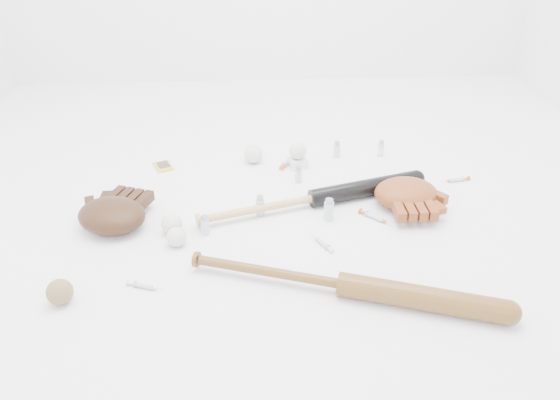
{
  "coord_description": "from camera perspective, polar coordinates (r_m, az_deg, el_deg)",
  "views": [
    {
      "loc": [
        -0.14,
        -1.69,
        1.09
      ],
      "look_at": [
        -0.03,
        0.0,
        0.06
      ],
      "focal_mm": 35.0,
      "sensor_mm": 36.0,
      "label": 1
    }
  ],
  "objects": [
    {
      "name": "baseball_upper",
      "position": [
        2.35,
        -2.79,
        4.83
      ],
      "size": [
        0.08,
        0.08,
        0.08
      ],
      "primitive_type": "sphere",
      "color": "silver",
      "rests_on": "ground"
    },
    {
      "name": "syringe_4",
      "position": [
        2.33,
        17.96,
        2.03
      ],
      "size": [
        0.14,
        0.05,
        0.02
      ],
      "primitive_type": null,
      "rotation": [
        0.0,
        0.0,
        3.32
      ],
      "color": "#ADBCC6",
      "rests_on": "ground"
    },
    {
      "name": "bat_wood",
      "position": [
        1.64,
        6.46,
        -8.73
      ],
      "size": [
        0.96,
        0.39,
        0.07
      ],
      "primitive_type": null,
      "rotation": [
        0.0,
        0.0,
        -0.32
      ],
      "color": "brown",
      "rests_on": "ground"
    },
    {
      "name": "vial_0",
      "position": [
        2.2,
        1.92,
        2.72
      ],
      "size": [
        0.03,
        0.03,
        0.07
      ],
      "primitive_type": "cylinder",
      "color": "silver",
      "rests_on": "ground"
    },
    {
      "name": "vial_3",
      "position": [
        1.97,
        5.12,
        -0.98
      ],
      "size": [
        0.04,
        0.04,
        0.08
      ],
      "primitive_type": "cylinder",
      "color": "silver",
      "rests_on": "ground"
    },
    {
      "name": "syringe_1",
      "position": [
        1.85,
        4.43,
        -4.49
      ],
      "size": [
        0.08,
        0.13,
        0.02
      ],
      "primitive_type": null,
      "rotation": [
        0.0,
        0.0,
        2.07
      ],
      "color": "#ADBCC6",
      "rests_on": "ground"
    },
    {
      "name": "trading_card",
      "position": [
        2.38,
        -12.12,
        3.45
      ],
      "size": [
        0.1,
        0.12,
        0.01
      ],
      "primitive_type": "cube",
      "rotation": [
        0.0,
        0.0,
        0.39
      ],
      "color": "gold",
      "rests_on": "ground"
    },
    {
      "name": "vial_2",
      "position": [
        1.99,
        -2.1,
        -0.54
      ],
      "size": [
        0.03,
        0.03,
        0.08
      ],
      "primitive_type": "cylinder",
      "color": "silver",
      "rests_on": "ground"
    },
    {
      "name": "vial_4",
      "position": [
        1.9,
        -7.84,
        -2.6
      ],
      "size": [
        0.03,
        0.03,
        0.07
      ],
      "primitive_type": "cylinder",
      "color": "silver",
      "rests_on": "ground"
    },
    {
      "name": "baseball_mid",
      "position": [
        1.86,
        -10.76,
        -3.8
      ],
      "size": [
        0.07,
        0.07,
        0.07
      ],
      "primitive_type": "sphere",
      "color": "silver",
      "rests_on": "ground"
    },
    {
      "name": "glove_tan",
      "position": [
        2.09,
        13.04,
        0.7
      ],
      "size": [
        0.29,
        0.29,
        0.1
      ],
      "primitive_type": null,
      "rotation": [
        0.0,
        0.0,
        3.15
      ],
      "color": "brown",
      "rests_on": "ground"
    },
    {
      "name": "bat_dark",
      "position": [
        2.04,
        3.52,
        0.19
      ],
      "size": [
        0.92,
        0.33,
        0.07
      ],
      "primitive_type": null,
      "rotation": [
        0.0,
        0.0,
        0.29
      ],
      "color": "black",
      "rests_on": "ground"
    },
    {
      "name": "syringe_0",
      "position": [
        1.72,
        -14.03,
        -8.7
      ],
      "size": [
        0.13,
        0.07,
        0.02
      ],
      "primitive_type": null,
      "rotation": [
        0.0,
        0.0,
        -0.35
      ],
      "color": "#ADBCC6",
      "rests_on": "ground"
    },
    {
      "name": "glove_dark",
      "position": [
        2.0,
        -17.16,
        -1.5
      ],
      "size": [
        0.37,
        0.37,
        0.1
      ],
      "primitive_type": null,
      "rotation": [
        0.0,
        0.0,
        -0.36
      ],
      "color": "black",
      "rests_on": "ground"
    },
    {
      "name": "vial_5",
      "position": [
        2.45,
        10.5,
        5.33
      ],
      "size": [
        0.03,
        0.03,
        0.07
      ],
      "primitive_type": "cylinder",
      "color": "silver",
      "rests_on": "ground"
    },
    {
      "name": "syringe_3",
      "position": [
        2.01,
        9.88,
        -1.76
      ],
      "size": [
        0.13,
        0.13,
        0.02
      ],
      "primitive_type": null,
      "rotation": [
        0.0,
        0.0,
        -0.78
      ],
      "color": "#ADBCC6",
      "rests_on": "ground"
    },
    {
      "name": "vial_1",
      "position": [
        2.41,
        5.96,
        5.28
      ],
      "size": [
        0.03,
        0.03,
        0.07
      ],
      "primitive_type": "cylinder",
      "color": "silver",
      "rests_on": "ground"
    },
    {
      "name": "baseball_aged",
      "position": [
        1.73,
        -22.03,
        -8.9
      ],
      "size": [
        0.08,
        0.08,
        0.08
      ],
      "primitive_type": "sphere",
      "color": "brown",
      "rests_on": "ground"
    },
    {
      "name": "pedestal",
      "position": [
        2.33,
        1.86,
        3.94
      ],
      "size": [
        0.09,
        0.09,
        0.04
      ],
      "primitive_type": "cube",
      "rotation": [
        0.0,
        0.0,
        0.27
      ],
      "color": "white",
      "rests_on": "ground"
    },
    {
      "name": "syringe_2",
      "position": [
        2.35,
        0.75,
        3.99
      ],
      "size": [
        0.09,
        0.15,
        0.02
      ],
      "primitive_type": null,
      "rotation": [
        0.0,
        0.0,
        1.12
      ],
      "color": "#ADBCC6",
      "rests_on": "ground"
    },
    {
      "name": "baseball_on_pedestal",
      "position": [
        2.3,
        1.88,
        5.17
      ],
      "size": [
        0.07,
        0.07,
        0.07
      ],
      "primitive_type": "sphere",
      "color": "silver",
      "rests_on": "pedestal"
    },
    {
      "name": "baseball_left",
      "position": [
        1.93,
        -11.25,
        -2.46
      ],
      "size": [
        0.07,
        0.07,
        0.07
      ],
      "primitive_type": "sphere",
      "color": "silver",
      "rests_on": "ground"
    }
  ]
}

